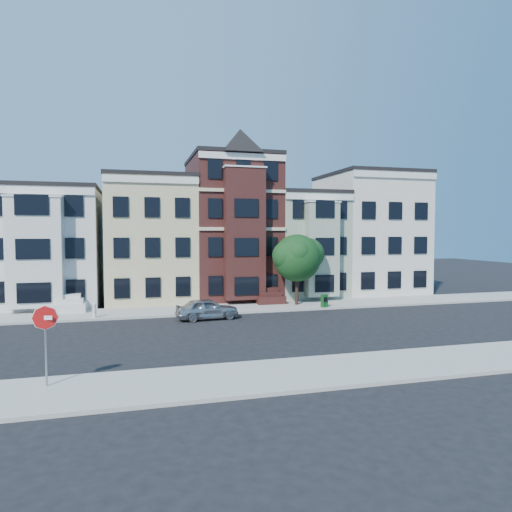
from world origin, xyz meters
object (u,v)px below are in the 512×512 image
object	(u,v)px
fire_hydrant	(94,312)
stop_sign	(46,341)
parked_car	(207,309)
street_tree	(297,261)
newspaper_box	(324,301)

from	to	relation	value
fire_hydrant	stop_sign	distance (m)	13.67
parked_car	stop_sign	bearing A→B (deg)	141.36
street_tree	stop_sign	size ratio (longest dim) A/B	2.01
parked_car	newspaper_box	bearing A→B (deg)	-84.96
stop_sign	newspaper_box	bearing A→B (deg)	53.52
parked_car	stop_sign	distance (m)	14.21
parked_car	fire_hydrant	xyz separation A→B (m)	(-7.16, 1.76, -0.16)
stop_sign	parked_car	bearing A→B (deg)	71.52
fire_hydrant	stop_sign	world-z (taller)	stop_sign
fire_hydrant	stop_sign	size ratio (longest dim) A/B	0.23
street_tree	fire_hydrant	bearing A→B (deg)	-173.76
newspaper_box	stop_sign	size ratio (longest dim) A/B	0.28
parked_car	newspaper_box	world-z (taller)	parked_car
parked_car	stop_sign	xyz separation A→B (m)	(-7.79, -11.83, 1.12)
street_tree	fire_hydrant	distance (m)	15.07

